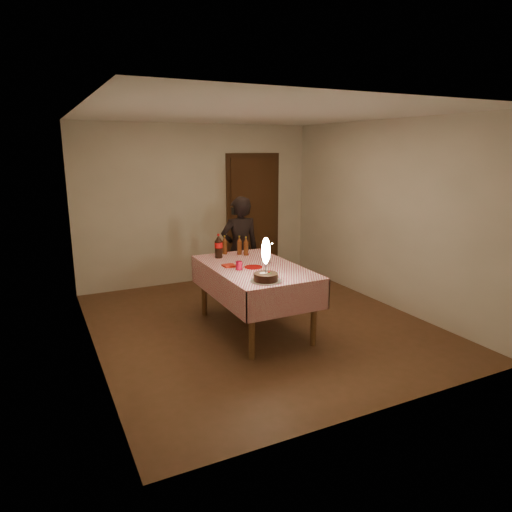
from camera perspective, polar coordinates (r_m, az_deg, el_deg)
name	(u,v)px	position (r m, az deg, el deg)	size (l,w,h in m)	color
ground	(259,324)	(5.95, 0.36, -8.46)	(4.00, 4.50, 0.01)	brown
room_shell	(259,195)	(5.64, 0.35, 7.67)	(4.04, 4.54, 2.62)	beige
dining_table	(254,275)	(5.57, -0.23, -2.35)	(1.02, 1.72, 0.81)	brown
birthday_cake	(266,270)	(4.90, 1.23, -1.78)	(0.33, 0.33, 0.48)	white
red_plate	(253,267)	(5.49, -0.32, -1.39)	(0.22, 0.22, 0.01)	#B00D0C
red_cup	(239,266)	(5.37, -2.14, -1.20)	(0.08, 0.08, 0.10)	#A50B27
clear_cup	(268,260)	(5.67, 1.50, -0.47)	(0.07, 0.07, 0.09)	white
napkin_stack	(229,266)	(5.53, -3.35, -1.21)	(0.15, 0.15, 0.02)	red
cola_bottle	(219,246)	(5.95, -4.70, 1.22)	(0.10, 0.10, 0.32)	black
amber_bottle_left	(225,246)	(6.16, -3.94, 1.32)	(0.06, 0.06, 0.25)	#54260E
amber_bottle_right	(246,247)	(6.08, -1.26, 1.19)	(0.06, 0.06, 0.25)	#54260E
amber_bottle_mid	(239,246)	(6.13, -2.08, 1.28)	(0.06, 0.06, 0.25)	#54260E
photographer	(240,250)	(6.61, -2.02, 0.81)	(0.60, 0.46, 1.55)	black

